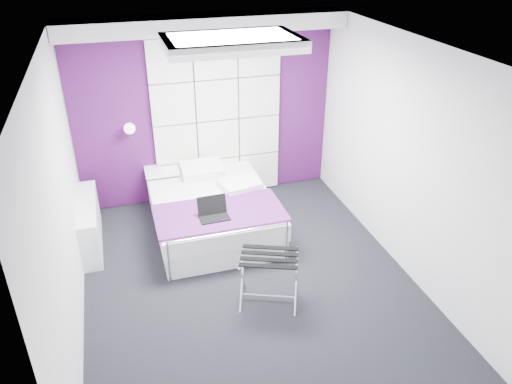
# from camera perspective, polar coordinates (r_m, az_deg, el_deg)

# --- Properties ---
(floor) EXTENTS (4.40, 4.40, 0.00)m
(floor) POSITION_cam_1_polar(r_m,az_deg,el_deg) (5.74, -0.72, -10.27)
(floor) COLOR black
(floor) RESTS_ON ground
(ceiling) EXTENTS (4.40, 4.40, 0.00)m
(ceiling) POSITION_cam_1_polar(r_m,az_deg,el_deg) (4.59, -0.93, 15.99)
(ceiling) COLOR white
(ceiling) RESTS_ON wall_back
(wall_back) EXTENTS (3.60, 0.00, 3.60)m
(wall_back) POSITION_cam_1_polar(r_m,az_deg,el_deg) (7.01, -5.79, 9.23)
(wall_back) COLOR silver
(wall_back) RESTS_ON floor
(wall_left) EXTENTS (0.00, 4.40, 4.40)m
(wall_left) POSITION_cam_1_polar(r_m,az_deg,el_deg) (4.92, -21.44, -1.45)
(wall_left) COLOR silver
(wall_left) RESTS_ON floor
(wall_right) EXTENTS (0.00, 4.40, 4.40)m
(wall_right) POSITION_cam_1_polar(r_m,az_deg,el_deg) (5.73, 16.81, 3.64)
(wall_right) COLOR silver
(wall_right) RESTS_ON floor
(accent_wall) EXTENTS (3.58, 0.02, 2.58)m
(accent_wall) POSITION_cam_1_polar(r_m,az_deg,el_deg) (7.00, -5.77, 9.20)
(accent_wall) COLOR #451049
(accent_wall) RESTS_ON wall_back
(soffit) EXTENTS (3.58, 0.50, 0.20)m
(soffit) POSITION_cam_1_polar(r_m,az_deg,el_deg) (6.47, -5.87, 18.62)
(soffit) COLOR white
(soffit) RESTS_ON wall_back
(headboard) EXTENTS (1.80, 0.08, 2.30)m
(headboard) POSITION_cam_1_polar(r_m,az_deg,el_deg) (7.02, -4.43, 8.21)
(headboard) COLOR silver
(headboard) RESTS_ON wall_back
(skylight) EXTENTS (1.36, 0.86, 0.12)m
(skylight) POSITION_cam_1_polar(r_m,az_deg,el_deg) (5.16, -2.81, 16.81)
(skylight) COLOR white
(skylight) RESTS_ON ceiling
(wall_lamp) EXTENTS (0.15, 0.15, 0.15)m
(wall_lamp) POSITION_cam_1_polar(r_m,az_deg,el_deg) (6.80, -14.28, 7.16)
(wall_lamp) COLOR white
(wall_lamp) RESTS_ON wall_back
(radiator) EXTENTS (0.22, 1.20, 0.60)m
(radiator) POSITION_cam_1_polar(r_m,az_deg,el_deg) (6.52, -18.46, -3.47)
(radiator) COLOR white
(radiator) RESTS_ON floor
(bed) EXTENTS (1.55, 1.86, 0.66)m
(bed) POSITION_cam_1_polar(r_m,az_deg,el_deg) (6.52, -5.02, -2.21)
(bed) COLOR white
(bed) RESTS_ON floor
(nightstand) EXTENTS (0.46, 0.36, 0.05)m
(nightstand) POSITION_cam_1_polar(r_m,az_deg,el_deg) (7.04, -10.73, 2.43)
(nightstand) COLOR white
(nightstand) RESTS_ON wall_back
(luggage_rack) EXTENTS (0.59, 0.44, 0.58)m
(luggage_rack) POSITION_cam_1_polar(r_m,az_deg,el_deg) (5.32, 1.50, -9.88)
(luggage_rack) COLOR silver
(luggage_rack) RESTS_ON floor
(laptop) EXTENTS (0.35, 0.25, 0.25)m
(laptop) POSITION_cam_1_polar(r_m,az_deg,el_deg) (5.90, -4.92, -2.28)
(laptop) COLOR black
(laptop) RESTS_ON bed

